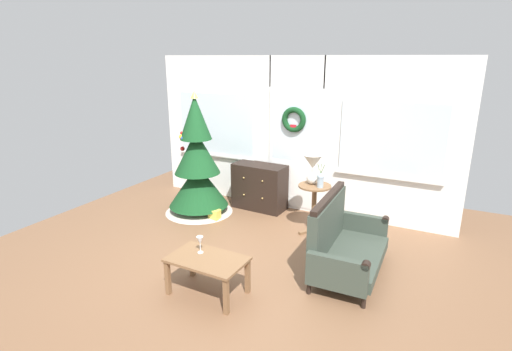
{
  "coord_description": "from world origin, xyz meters",
  "views": [
    {
      "loc": [
        2.37,
        -3.98,
        2.53
      ],
      "look_at": [
        0.05,
        0.55,
        1.0
      ],
      "focal_mm": 27.83,
      "sensor_mm": 36.0,
      "label": 1
    }
  ],
  "objects_px": {
    "christmas_tree": "(197,169)",
    "flower_vase": "(320,180)",
    "table_lamp": "(313,165)",
    "coffee_table": "(207,264)",
    "dresser_cabinet": "(260,187)",
    "side_table": "(314,199)",
    "wine_glass": "(200,241)",
    "gift_box": "(215,214)",
    "settee_sofa": "(342,243)"
  },
  "relations": [
    {
      "from": "christmas_tree",
      "to": "flower_vase",
      "type": "relative_size",
      "value": 5.78
    },
    {
      "from": "table_lamp",
      "to": "coffee_table",
      "type": "relative_size",
      "value": 0.52
    },
    {
      "from": "christmas_tree",
      "to": "dresser_cabinet",
      "type": "relative_size",
      "value": 2.19
    },
    {
      "from": "christmas_tree",
      "to": "table_lamp",
      "type": "xyz_separation_m",
      "value": [
        1.92,
        0.17,
        0.26
      ]
    },
    {
      "from": "side_table",
      "to": "wine_glass",
      "type": "height_order",
      "value": "side_table"
    },
    {
      "from": "coffee_table",
      "to": "gift_box",
      "type": "bearing_deg",
      "value": 120.81
    },
    {
      "from": "side_table",
      "to": "wine_glass",
      "type": "xyz_separation_m",
      "value": [
        -0.62,
        -2.02,
        0.06
      ]
    },
    {
      "from": "coffee_table",
      "to": "dresser_cabinet",
      "type": "bearing_deg",
      "value": 104.19
    },
    {
      "from": "christmas_tree",
      "to": "coffee_table",
      "type": "bearing_deg",
      "value": -52.78
    },
    {
      "from": "flower_vase",
      "to": "coffee_table",
      "type": "height_order",
      "value": "flower_vase"
    },
    {
      "from": "christmas_tree",
      "to": "table_lamp",
      "type": "distance_m",
      "value": 1.95
    },
    {
      "from": "dresser_cabinet",
      "to": "table_lamp",
      "type": "height_order",
      "value": "table_lamp"
    },
    {
      "from": "flower_vase",
      "to": "coffee_table",
      "type": "distance_m",
      "value": 2.17
    },
    {
      "from": "dresser_cabinet",
      "to": "coffee_table",
      "type": "relative_size",
      "value": 1.08
    },
    {
      "from": "settee_sofa",
      "to": "flower_vase",
      "type": "bearing_deg",
      "value": 123.29
    },
    {
      "from": "wine_glass",
      "to": "gift_box",
      "type": "distance_m",
      "value": 2.03
    },
    {
      "from": "table_lamp",
      "to": "side_table",
      "type": "bearing_deg",
      "value": -33.69
    },
    {
      "from": "dresser_cabinet",
      "to": "settee_sofa",
      "type": "xyz_separation_m",
      "value": [
        1.83,
        -1.43,
        -0.01
      ]
    },
    {
      "from": "gift_box",
      "to": "side_table",
      "type": "bearing_deg",
      "value": 10.61
    },
    {
      "from": "table_lamp",
      "to": "flower_vase",
      "type": "xyz_separation_m",
      "value": [
        0.16,
        -0.1,
        -0.17
      ]
    },
    {
      "from": "dresser_cabinet",
      "to": "flower_vase",
      "type": "distance_m",
      "value": 1.43
    },
    {
      "from": "settee_sofa",
      "to": "flower_vase",
      "type": "xyz_separation_m",
      "value": [
        -0.59,
        0.89,
        0.47
      ]
    },
    {
      "from": "table_lamp",
      "to": "flower_vase",
      "type": "distance_m",
      "value": 0.25
    },
    {
      "from": "settee_sofa",
      "to": "flower_vase",
      "type": "relative_size",
      "value": 4.02
    },
    {
      "from": "christmas_tree",
      "to": "coffee_table",
      "type": "relative_size",
      "value": 2.37
    },
    {
      "from": "coffee_table",
      "to": "wine_glass",
      "type": "xyz_separation_m",
      "value": [
        -0.13,
        0.07,
        0.21
      ]
    },
    {
      "from": "christmas_tree",
      "to": "settee_sofa",
      "type": "distance_m",
      "value": 2.82
    },
    {
      "from": "dresser_cabinet",
      "to": "coffee_table",
      "type": "bearing_deg",
      "value": -75.81
    },
    {
      "from": "dresser_cabinet",
      "to": "wine_glass",
      "type": "distance_m",
      "value": 2.56
    },
    {
      "from": "gift_box",
      "to": "settee_sofa",
      "type": "bearing_deg",
      "value": -16.34
    },
    {
      "from": "christmas_tree",
      "to": "settee_sofa",
      "type": "height_order",
      "value": "christmas_tree"
    },
    {
      "from": "flower_vase",
      "to": "gift_box",
      "type": "relative_size",
      "value": 2.17
    },
    {
      "from": "side_table",
      "to": "flower_vase",
      "type": "distance_m",
      "value": 0.35
    },
    {
      "from": "christmas_tree",
      "to": "table_lamp",
      "type": "relative_size",
      "value": 4.59
    },
    {
      "from": "wine_glass",
      "to": "gift_box",
      "type": "xyz_separation_m",
      "value": [
        -0.94,
        1.73,
        -0.49
      ]
    },
    {
      "from": "christmas_tree",
      "to": "coffee_table",
      "type": "distance_m",
      "value": 2.5
    },
    {
      "from": "dresser_cabinet",
      "to": "table_lamp",
      "type": "xyz_separation_m",
      "value": [
        1.08,
        -0.44,
        0.62
      ]
    },
    {
      "from": "christmas_tree",
      "to": "coffee_table",
      "type": "height_order",
      "value": "christmas_tree"
    },
    {
      "from": "table_lamp",
      "to": "gift_box",
      "type": "distance_m",
      "value": 1.8
    },
    {
      "from": "dresser_cabinet",
      "to": "flower_vase",
      "type": "bearing_deg",
      "value": -23.48
    },
    {
      "from": "gift_box",
      "to": "christmas_tree",
      "type": "bearing_deg",
      "value": 158.91
    },
    {
      "from": "wine_glass",
      "to": "dresser_cabinet",
      "type": "bearing_deg",
      "value": 101.7
    },
    {
      "from": "table_lamp",
      "to": "wine_glass",
      "type": "height_order",
      "value": "table_lamp"
    },
    {
      "from": "flower_vase",
      "to": "coffee_table",
      "type": "xyz_separation_m",
      "value": [
        -0.59,
        -2.04,
        -0.48
      ]
    },
    {
      "from": "dresser_cabinet",
      "to": "gift_box",
      "type": "bearing_deg",
      "value": -118.73
    },
    {
      "from": "dresser_cabinet",
      "to": "settee_sofa",
      "type": "distance_m",
      "value": 2.33
    },
    {
      "from": "settee_sofa",
      "to": "coffee_table",
      "type": "bearing_deg",
      "value": -135.88
    },
    {
      "from": "christmas_tree",
      "to": "flower_vase",
      "type": "distance_m",
      "value": 2.09
    },
    {
      "from": "table_lamp",
      "to": "coffee_table",
      "type": "distance_m",
      "value": 2.27
    },
    {
      "from": "flower_vase",
      "to": "settee_sofa",
      "type": "bearing_deg",
      "value": -56.71
    }
  ]
}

